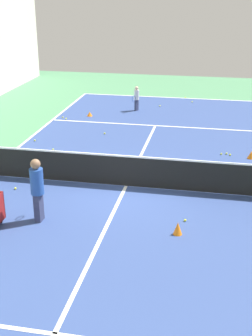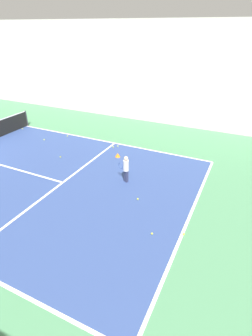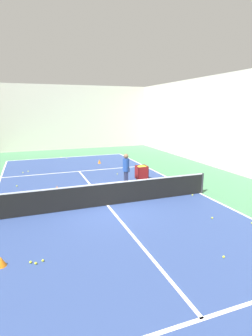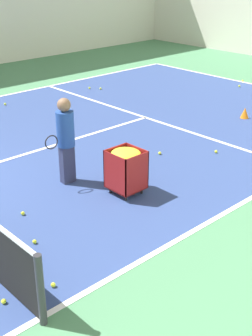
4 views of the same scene
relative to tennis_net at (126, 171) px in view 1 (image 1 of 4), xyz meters
name	(u,v)px [view 1 (image 1 of 4)]	position (x,y,z in m)	size (l,w,h in m)	color
ground_plane	(126,186)	(0.00, 0.00, -0.53)	(37.27, 37.27, 0.00)	#477F56
court_playing_area	(126,186)	(0.00, 0.00, -0.53)	(9.53, 24.29, 0.00)	navy
line_baseline_near	(169,97)	(0.00, -12.15, -0.52)	(9.53, 0.10, 0.00)	white
line_service_near	(155,126)	(0.00, -6.68, -0.52)	(9.53, 0.10, 0.00)	white
line_service_far	(54,334)	(0.00, 6.68, -0.52)	(9.53, 0.10, 0.00)	white
line_centre_service	(126,186)	(0.00, 0.00, -0.52)	(0.10, 13.36, 0.00)	white
tennis_net	(126,171)	(0.00, 0.00, 0.00)	(9.83, 0.10, 1.02)	#2D2D33
player_near_baseline	(136,97)	(1.27, -9.08, 0.16)	(0.32, 0.59, 1.20)	#2D3351
coach_at_net	(37,186)	(1.83, 2.62, 0.47)	(0.37, 0.68, 1.74)	#2D3351
training_cone_0	(178,228)	(-1.85, 2.66, -0.36)	(0.23, 0.23, 0.34)	orange
training_cone_1	(90,114)	(3.26, -7.65, -0.42)	(0.26, 0.26, 0.21)	orange
training_cone_3	(251,155)	(-3.94, -3.29, -0.39)	(0.28, 0.28, 0.27)	orange
tennis_ball_1	(221,154)	(-2.88, -3.46, -0.49)	(0.07, 0.07, 0.07)	yellow
tennis_ball_2	(39,196)	(2.37, 1.23, -0.49)	(0.07, 0.07, 0.07)	yellow
tennis_ball_3	(66,119)	(4.18, -6.89, -0.49)	(0.07, 0.07, 0.07)	yellow
tennis_ball_5	(192,102)	(-1.32, -11.27, -0.49)	(0.07, 0.07, 0.07)	yellow
tennis_ball_6	(53,149)	(3.35, -2.73, -0.49)	(0.07, 0.07, 0.07)	yellow
tennis_ball_9	(230,155)	(-3.20, -3.42, -0.49)	(0.07, 0.07, 0.07)	yellow
tennis_ball_14	(105,133)	(1.91, -5.05, -0.49)	(0.07, 0.07, 0.07)	yellow
tennis_ball_15	(15,188)	(3.28, 0.89, -0.49)	(0.07, 0.07, 0.07)	yellow
tennis_ball_16	(2,173)	(4.20, -0.18, -0.49)	(0.07, 0.07, 0.07)	yellow
tennis_ball_17	(63,117)	(4.40, -7.07, -0.49)	(0.07, 0.07, 0.07)	yellow
tennis_ball_19	(35,140)	(4.42, -3.62, -0.49)	(0.07, 0.07, 0.07)	yellow
tennis_ball_20	(160,106)	(0.24, -10.09, -0.49)	(0.07, 0.07, 0.07)	yellow
tennis_ball_21	(185,220)	(-1.98, 1.94, -0.49)	(0.07, 0.07, 0.07)	yellow
tennis_ball_22	(226,154)	(-3.07, -3.53, -0.49)	(0.07, 0.07, 0.07)	yellow
tennis_ball_23	(185,97)	(-0.90, -12.19, -0.49)	(0.07, 0.07, 0.07)	yellow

